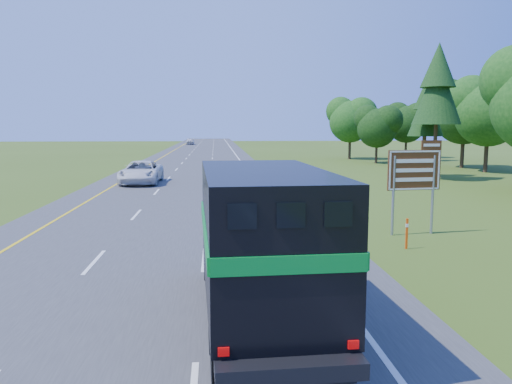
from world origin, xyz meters
TOP-DOWN VIEW (x-y plane):
  - road at (0.00, 50.00)m, footprint 15.00×260.00m
  - lane_markings at (0.00, 50.00)m, footprint 11.15×260.00m
  - horse_truck at (3.25, 5.51)m, footprint 2.86×8.21m
  - white_suv at (-3.62, 34.39)m, footprint 2.98×6.39m
  - far_car at (-3.89, 118.71)m, footprint 2.03×4.81m
  - exit_sign at (10.55, 14.47)m, footprint 2.34×0.30m
  - delineator at (9.32, 12.03)m, footprint 0.09×0.05m

SIDE VIEW (x-z plane):
  - road at x=0.00m, z-range 0.00..0.04m
  - lane_markings at x=0.00m, z-range 0.04..0.05m
  - delineator at x=9.32m, z-range 0.04..1.20m
  - far_car at x=-3.89m, z-range 0.04..1.66m
  - white_suv at x=-3.62m, z-range 0.04..1.81m
  - horse_truck at x=3.25m, z-range 0.17..3.76m
  - exit_sign at x=10.55m, z-range 0.59..4.56m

